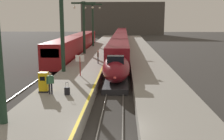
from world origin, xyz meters
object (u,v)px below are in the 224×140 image
Objects in this scene: station_column_far at (84,22)px; passenger_near_edge at (50,82)px; station_column_mid at (62,15)px; passenger_mid_platform at (98,56)px; ticket_machine_yellow at (44,83)px; regional_train_adjacent at (77,44)px; departure_info_board at (80,61)px; highspeed_train_main at (121,41)px; rolling_suitcase at (67,91)px; station_column_distant at (93,20)px.

passenger_near_edge is at bearing -87.53° from station_column_far.
station_column_mid is 1.22× the size of station_column_far.
passenger_mid_platform is 1.06× the size of ticket_machine_yellow.
station_column_mid is at bearing 92.41° from ticket_machine_yellow.
passenger_near_edge is at bearing -39.09° from ticket_machine_yellow.
regional_train_adjacent is at bearing 96.10° from station_column_mid.
passenger_near_edge reaches higher than ticket_machine_yellow.
passenger_near_edge is 6.85m from departure_info_board.
station_column_mid is (2.20, -20.57, 5.10)m from regional_train_adjacent.
station_column_mid is at bearing 96.71° from passenger_near_edge.
station_column_mid reaches higher than ticket_machine_yellow.
regional_train_adjacent is 3.51× the size of station_column_mid.
station_column_far is at bearing 108.46° from passenger_mid_platform.
station_column_mid reaches higher than highspeed_train_main.
ticket_machine_yellow is at bearing 160.74° from rolling_suitcase.
passenger_near_edge is 1.06× the size of ticket_machine_yellow.
ticket_machine_yellow is at bearing -84.96° from regional_train_adjacent.
highspeed_train_main is 35.88× the size of departure_info_board.
passenger_near_edge and passenger_mid_platform have the same top height.
station_column_mid reaches higher than station_column_far.
station_column_mid is 8.27m from passenger_mid_platform.
rolling_suitcase is (2.37, -9.03, -5.88)m from station_column_mid.
passenger_near_edge is at bearing -98.86° from passenger_mid_platform.
passenger_mid_platform is (3.30, 5.53, -5.19)m from station_column_mid.
rolling_suitcase is 2.18m from ticket_machine_yellow.
departure_info_board is at bearing -85.77° from station_column_distant.
station_column_mid is 10.35m from passenger_near_edge.
station_column_mid is at bearing -83.90° from regional_train_adjacent.
departure_info_board reaches higher than rolling_suitcase.
station_column_distant is (-5.90, -3.48, 4.51)m from highspeed_train_main.
station_column_mid is 9.95m from ticket_machine_yellow.
station_column_far is at bearing 90.84° from ticket_machine_yellow.
regional_train_adjacent reaches higher than passenger_mid_platform.
passenger_near_edge is 1.00× the size of passenger_mid_platform.
station_column_mid is at bearing 135.74° from departure_info_board.
rolling_suitcase is at bearing -88.85° from departure_info_board.
rolling_suitcase is (2.37, -24.44, -4.88)m from station_column_far.
station_column_mid is 10.62× the size of rolling_suitcase.
station_column_mid is 6.17× the size of passenger_mid_platform.
station_column_distant is 5.33× the size of passenger_near_edge.
station_column_mid is (-5.90, -31.44, 5.26)m from highspeed_train_main.
ticket_machine_yellow is at bearing -89.16° from station_column_far.
station_column_mid reaches higher than departure_info_board.
departure_info_board is (-3.67, -33.61, 0.59)m from highspeed_train_main.
station_column_distant reaches higher than highspeed_train_main.
highspeed_train_main is at bearing 30.52° from station_column_distant.
ticket_machine_yellow is at bearing -89.45° from station_column_distant.
regional_train_adjacent is 4.28× the size of station_column_far.
station_column_far is 25.03m from rolling_suitcase.
regional_train_adjacent is at bearing -106.58° from station_column_distant.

